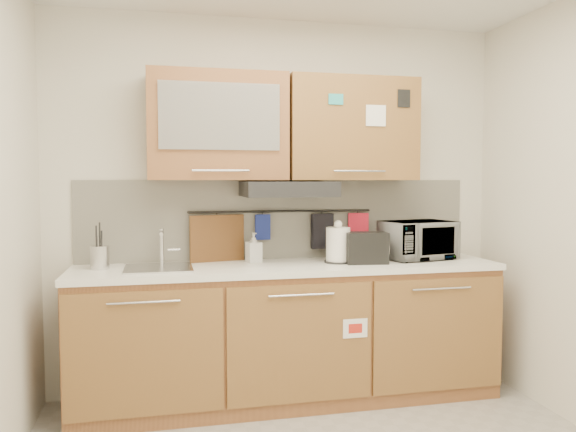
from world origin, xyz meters
name	(u,v)px	position (x,y,z in m)	size (l,w,h in m)	color
wall_back	(280,205)	(0.00, 1.50, 1.30)	(3.20, 3.20, 0.00)	silver
base_cabinet	(290,340)	(0.00, 1.19, 0.41)	(2.80, 0.64, 0.88)	#9F6538
countertop	(290,267)	(0.00, 1.19, 0.90)	(2.82, 0.62, 0.04)	white
backsplash	(280,219)	(0.00, 1.49, 1.20)	(2.80, 0.02, 0.56)	silver
upper_cabinets	(285,128)	(0.00, 1.32, 1.83)	(1.82, 0.37, 0.70)	#9F6538
range_hood	(288,189)	(0.00, 1.25, 1.42)	(0.60, 0.46, 0.10)	black
sink	(159,268)	(-0.85, 1.21, 0.92)	(0.42, 0.40, 0.26)	silver
utensil_rail	(282,211)	(0.00, 1.45, 1.26)	(0.02, 0.02, 1.30)	black
utensil_crock	(100,257)	(-1.21, 1.26, 1.00)	(0.15, 0.15, 0.29)	silver
kettle	(338,246)	(0.34, 1.20, 1.04)	(0.22, 0.21, 0.29)	white
toaster	(366,247)	(0.51, 1.13, 1.03)	(0.29, 0.20, 0.21)	black
microwave	(418,240)	(0.95, 1.25, 1.05)	(0.49, 0.33, 0.27)	#999999
soap_bottle	(254,247)	(-0.22, 1.35, 1.02)	(0.09, 0.09, 0.20)	#999999
cutting_board	(217,249)	(-0.46, 1.44, 1.01)	(0.38, 0.03, 0.47)	brown
oven_mitt	(263,227)	(-0.14, 1.44, 1.15)	(0.11, 0.03, 0.18)	navy
dark_pouch	(322,231)	(0.29, 1.44, 1.11)	(0.16, 0.05, 0.25)	black
pot_holder	(358,226)	(0.57, 1.44, 1.15)	(0.15, 0.02, 0.18)	red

